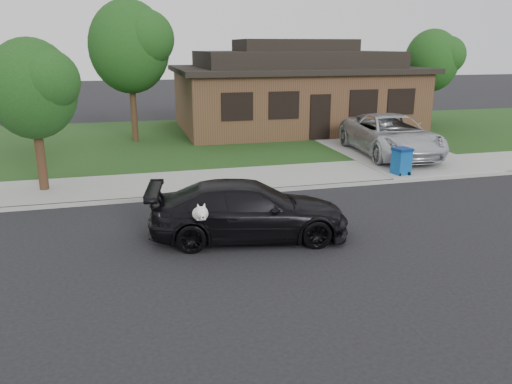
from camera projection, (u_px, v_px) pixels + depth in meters
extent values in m
plane|color=black|center=(331.00, 228.00, 12.69)|extent=(120.00, 120.00, 0.00)
cube|color=gray|center=(275.00, 177.00, 17.32)|extent=(60.00, 3.00, 0.12)
cube|color=gray|center=(288.00, 189.00, 15.92)|extent=(60.00, 0.12, 0.12)
cube|color=#193814|center=(229.00, 138.00, 24.75)|extent=(60.00, 13.00, 0.13)
cube|color=gray|center=(367.00, 143.00, 23.40)|extent=(4.50, 13.00, 0.14)
imported|color=black|center=(249.00, 210.00, 11.86)|extent=(4.97, 2.65, 1.37)
ellipsoid|color=white|center=(200.00, 214.00, 10.72)|extent=(0.34, 0.40, 0.30)
sphere|color=white|center=(202.00, 213.00, 10.48)|extent=(0.26, 0.26, 0.26)
cube|color=white|center=(203.00, 217.00, 10.38)|extent=(0.09, 0.12, 0.08)
sphere|color=black|center=(203.00, 217.00, 10.32)|extent=(0.04, 0.04, 0.04)
cone|color=white|center=(198.00, 206.00, 10.47)|extent=(0.11, 0.11, 0.14)
cone|color=white|center=(204.00, 206.00, 10.50)|extent=(0.11, 0.11, 0.14)
imported|color=silver|center=(391.00, 135.00, 20.38)|extent=(3.17, 6.03, 1.62)
cube|color=#0C478D|center=(401.00, 163.00, 17.37)|extent=(0.60, 0.60, 0.84)
cube|color=navy|center=(402.00, 149.00, 17.23)|extent=(0.65, 0.65, 0.09)
cylinder|color=black|center=(399.00, 175.00, 17.18)|extent=(0.07, 0.14, 0.13)
cylinder|color=black|center=(409.00, 174.00, 17.27)|extent=(0.07, 0.14, 0.13)
cube|color=#422B1C|center=(293.00, 100.00, 27.13)|extent=(12.00, 8.00, 3.00)
cube|color=black|center=(294.00, 69.00, 26.67)|extent=(12.60, 8.60, 0.25)
cube|color=black|center=(294.00, 59.00, 26.52)|extent=(10.00, 6.50, 0.80)
cube|color=black|center=(294.00, 45.00, 26.32)|extent=(6.00, 3.50, 0.60)
cube|color=black|center=(320.00, 117.00, 23.49)|extent=(1.00, 0.06, 2.10)
cube|color=black|center=(237.00, 107.00, 22.37)|extent=(1.30, 0.05, 1.10)
cube|color=black|center=(284.00, 105.00, 22.90)|extent=(1.30, 0.05, 1.10)
cube|color=black|center=(364.00, 103.00, 23.86)|extent=(1.30, 0.05, 1.10)
cube|color=black|center=(401.00, 102.00, 24.34)|extent=(1.30, 0.05, 1.10)
cylinder|color=#332114|center=(134.00, 114.00, 23.30)|extent=(0.28, 0.28, 2.48)
ellipsoid|color=#143811|center=(129.00, 47.00, 22.44)|extent=(3.60, 3.60, 4.14)
sphere|color=#26591E|center=(146.00, 38.00, 22.01)|extent=(2.52, 2.52, 2.52)
cylinder|color=#332114|center=(427.00, 106.00, 28.72)|extent=(0.28, 0.28, 2.03)
ellipsoid|color=#143811|center=(432.00, 61.00, 28.01)|extent=(3.00, 3.00, 3.45)
sphere|color=#26591E|center=(446.00, 55.00, 27.66)|extent=(2.10, 2.10, 2.10)
cylinder|color=#332114|center=(41.00, 161.00, 15.43)|extent=(0.28, 0.28, 1.80)
ellipsoid|color=#143811|center=(32.00, 89.00, 14.81)|extent=(2.60, 2.60, 2.99)
sphere|color=#26591E|center=(48.00, 81.00, 14.50)|extent=(1.82, 1.82, 1.82)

